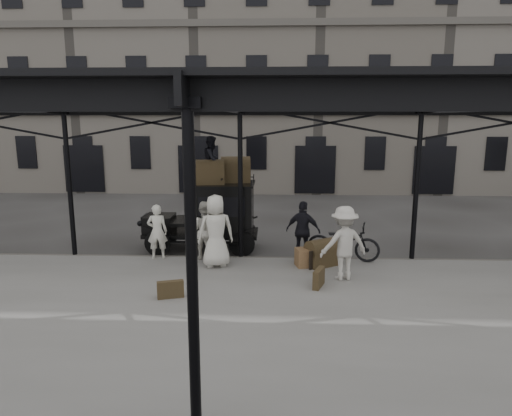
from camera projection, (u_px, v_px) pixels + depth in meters
The scene contains 18 objects.
ground at pixel (235, 286), 11.57m from camera, with size 120.00×120.00×0.00m, color #383533.
platform at pixel (227, 317), 9.59m from camera, with size 28.00×8.00×0.15m, color slate.
canopy at pixel (226, 97), 8.99m from camera, with size 22.50×9.00×4.74m.
building_frontage at pixel (259, 71), 27.85m from camera, with size 64.00×8.00×14.00m, color slate.
taxi at pixel (214, 213), 14.50m from camera, with size 3.65×1.55×2.18m.
porter_left at pixel (157, 231), 13.21m from camera, with size 0.58×0.38×1.60m, color silver.
porter_midleft at pixel (204, 230), 13.18m from camera, with size 0.82×0.64×1.70m, color beige.
porter_centre at pixel (216, 231), 12.45m from camera, with size 0.98×0.64×2.01m, color silver.
porter_official at pixel (303, 231), 13.07m from camera, with size 1.00×0.42×1.71m, color black.
porter_right at pixel (344, 243), 11.44m from camera, with size 1.22×0.70×1.89m, color beige.
bicycle at pixel (343, 242), 13.08m from camera, with size 0.72×2.07×1.09m, color black.
porter_roof at pixel (212, 160), 14.07m from camera, with size 0.71×0.55×1.47m, color black.
steamer_trunk_roof_near at pixel (210, 174), 14.01m from camera, with size 0.86×0.52×0.63m, color #463620, non-canonical shape.
steamer_trunk_roof_far at pixel (236, 171), 14.41m from camera, with size 0.92×0.56×0.68m, color #463620, non-canonical shape.
steamer_trunk_platform at pixel (321, 255), 12.63m from camera, with size 0.85×0.52×0.63m, color #463620, non-canonical shape.
wicker_hamper at pixel (307, 257), 12.59m from camera, with size 0.60×0.45×0.50m, color olive.
suitcase_upright at pixel (319, 278), 11.04m from camera, with size 0.15×0.60×0.45m, color #463620.
suitcase_flat at pixel (170, 289), 10.37m from camera, with size 0.60×0.15×0.40m, color #463620.
Camera 1 is at (0.97, -10.93, 4.19)m, focal length 32.00 mm.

